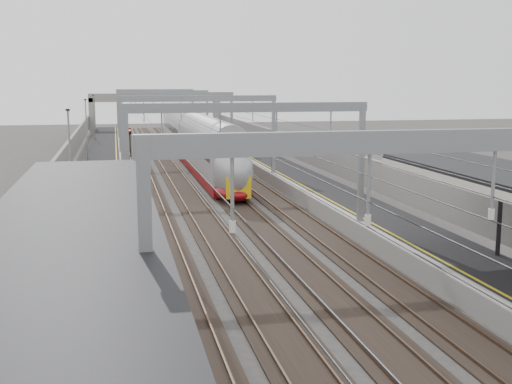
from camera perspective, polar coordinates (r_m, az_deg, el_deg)
name	(u,v)px	position (r m, az deg, el deg)	size (l,w,h in m)	color
platform_left	(103,179)	(56.43, -13.45, 1.14)	(4.00, 120.00, 1.00)	black
platform_right	(284,173)	(58.33, 2.46, 1.66)	(4.00, 120.00, 1.00)	black
tracks	(196,181)	(56.89, -5.36, 0.97)	(11.40, 140.00, 0.20)	black
overhead_line	(187,109)	(62.87, -6.19, 7.36)	(13.00, 140.00, 6.60)	gray
canopy_left	(62,250)	(14.31, -16.88, -4.97)	(4.40, 30.00, 4.24)	black
overbridge	(155,103)	(111.09, -8.94, 7.84)	(22.00, 2.20, 6.90)	gray
wall_left	(63,167)	(56.44, -16.74, 2.12)	(0.30, 120.00, 3.20)	gray
wall_right	(317,160)	(59.08, 5.47, 2.81)	(0.30, 120.00, 3.20)	gray
train	(196,144)	(68.39, -5.35, 4.23)	(2.83, 51.58, 4.47)	maroon
signal_green	(130,137)	(75.63, -11.15, 4.78)	(0.32, 0.32, 3.48)	black
signal_red_near	(194,131)	(83.87, -5.51, 5.38)	(0.32, 0.32, 3.48)	black
signal_red_far	(213,132)	(82.15, -3.81, 5.32)	(0.32, 0.32, 3.48)	black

